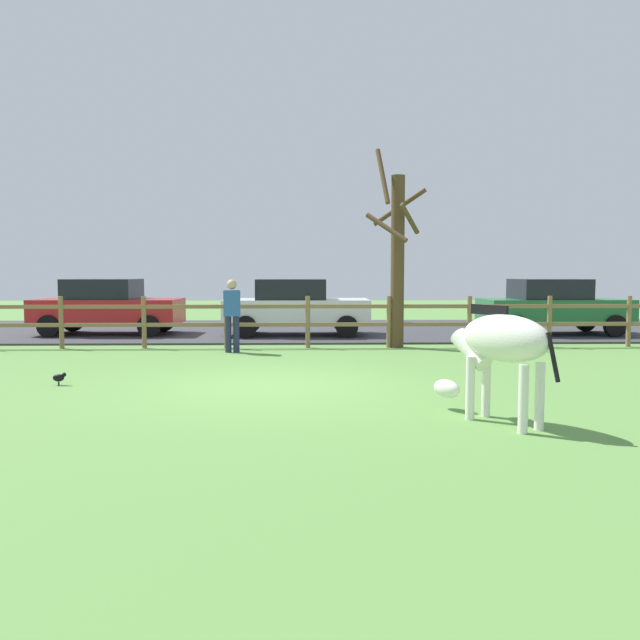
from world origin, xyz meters
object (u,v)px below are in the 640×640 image
at_px(parked_car_red, 107,306).
at_px(parked_car_green, 552,306).
at_px(zebra, 499,346).
at_px(visitor_near_fence, 232,312).
at_px(parked_car_white, 295,307).
at_px(crow_on_grass, 59,377).
at_px(bare_tree, 397,254).

distance_m(parked_car_red, parked_car_green, 12.58).
bearing_deg(zebra, parked_car_red, 126.86).
xyz_separation_m(zebra, visitor_near_fence, (-3.93, 6.73, -0.02)).
xyz_separation_m(parked_car_white, visitor_near_fence, (-1.37, -3.41, 0.06)).
bearing_deg(parked_car_white, zebra, -75.86).
bearing_deg(crow_on_grass, parked_car_white, 63.79).
bearing_deg(bare_tree, zebra, -89.26).
height_order(bare_tree, parked_car_white, bare_tree).
xyz_separation_m(crow_on_grass, visitor_near_fence, (2.30, 4.05, 0.78)).
bearing_deg(parked_car_white, parked_car_red, 176.21).
bearing_deg(parked_car_red, parked_car_green, -1.59).
bearing_deg(visitor_near_fence, parked_car_white, 68.10).
height_order(bare_tree, parked_car_red, bare_tree).
bearing_deg(visitor_near_fence, crow_on_grass, -119.61).
height_order(zebra, parked_car_white, parked_car_white).
xyz_separation_m(bare_tree, parked_car_white, (-2.46, 2.55, -1.38)).
xyz_separation_m(crow_on_grass, parked_car_white, (3.68, 7.47, 0.72)).
bearing_deg(bare_tree, parked_car_white, 133.99).
distance_m(parked_car_green, visitor_near_fence, 9.28).
bearing_deg(parked_car_white, bare_tree, -46.01).
bearing_deg(parked_car_green, parked_car_red, 178.41).
height_order(crow_on_grass, visitor_near_fence, visitor_near_fence).
relative_size(bare_tree, parked_car_green, 1.18).
distance_m(crow_on_grass, parked_car_red, 8.02).
distance_m(bare_tree, parked_car_red, 8.41).
relative_size(zebra, crow_on_grass, 7.98).
distance_m(parked_car_white, visitor_near_fence, 3.68).
bearing_deg(parked_car_white, crow_on_grass, -116.21).
height_order(parked_car_white, visitor_near_fence, visitor_near_fence).
bearing_deg(parked_car_red, crow_on_grass, -78.17).
relative_size(bare_tree, parked_car_white, 1.19).
bearing_deg(crow_on_grass, parked_car_red, 101.83).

